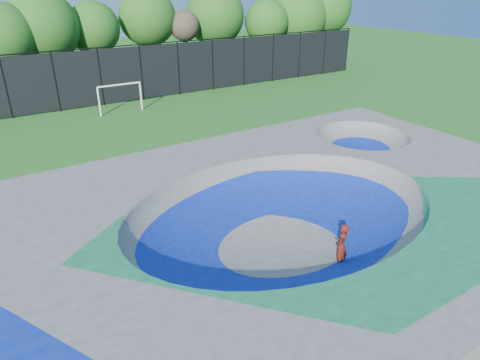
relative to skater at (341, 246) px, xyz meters
name	(u,v)px	position (x,y,z in m)	size (l,w,h in m)	color
ground	(282,241)	(-0.64, 2.13, -0.76)	(120.00, 120.00, 0.00)	#23631B
skate_deck	(282,222)	(-0.64, 2.13, -0.01)	(22.00, 14.00, 1.50)	gray
skater	(341,246)	(0.00, 0.00, 0.00)	(0.55, 0.36, 1.52)	#B2250E
skateboard	(339,266)	(0.00, 0.00, -0.73)	(0.78, 0.22, 0.05)	black
soccer_goal	(120,93)	(-0.20, 20.52, 0.61)	(2.99, 0.12, 1.97)	white
fence	(100,76)	(-0.64, 23.13, 1.34)	(48.09, 0.09, 4.04)	black
treeline	(65,25)	(-1.50, 28.13, 4.35)	(53.82, 8.13, 8.66)	#4B3625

